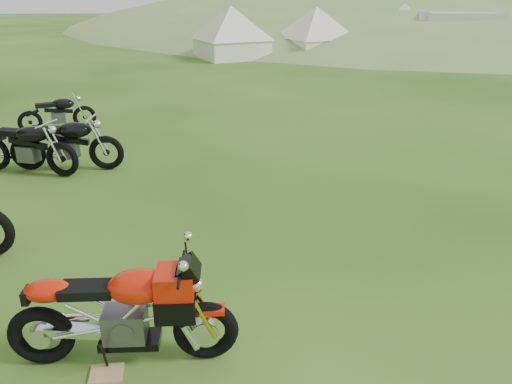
{
  "coord_description": "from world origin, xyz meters",
  "views": [
    {
      "loc": [
        -0.51,
        -4.94,
        3.18
      ],
      "look_at": [
        -0.03,
        0.4,
        0.95
      ],
      "focal_mm": 35.0,
      "sensor_mm": 36.0,
      "label": 1
    }
  ],
  "objects_px": {
    "vintage_moto_b": "(26,146)",
    "tent_mid": "(316,30)",
    "plywood_board": "(107,374)",
    "tent_right": "(403,26)",
    "sport_motorcycle": "(121,306)",
    "vintage_moto_d": "(57,113)",
    "vintage_moto_c": "(66,142)",
    "caravan": "(458,33)",
    "tent_left": "(231,31)"
  },
  "relations": [
    {
      "from": "vintage_moto_c",
      "to": "tent_mid",
      "type": "bearing_deg",
      "value": 67.82
    },
    {
      "from": "sport_motorcycle",
      "to": "plywood_board",
      "type": "height_order",
      "value": "sport_motorcycle"
    },
    {
      "from": "vintage_moto_b",
      "to": "tent_left",
      "type": "bearing_deg",
      "value": 93.31
    },
    {
      "from": "sport_motorcycle",
      "to": "tent_mid",
      "type": "bearing_deg",
      "value": 76.5
    },
    {
      "from": "vintage_moto_b",
      "to": "vintage_moto_c",
      "type": "xyz_separation_m",
      "value": [
        0.66,
        0.12,
        0.01
      ]
    },
    {
      "from": "plywood_board",
      "to": "tent_right",
      "type": "distance_m",
      "value": 25.24
    },
    {
      "from": "vintage_moto_c",
      "to": "vintage_moto_d",
      "type": "bearing_deg",
      "value": 112.69
    },
    {
      "from": "sport_motorcycle",
      "to": "vintage_moto_d",
      "type": "bearing_deg",
      "value": 111.22
    },
    {
      "from": "tent_right",
      "to": "tent_left",
      "type": "bearing_deg",
      "value": -142.21
    },
    {
      "from": "vintage_moto_c",
      "to": "tent_right",
      "type": "bearing_deg",
      "value": 58.07
    },
    {
      "from": "plywood_board",
      "to": "tent_right",
      "type": "xyz_separation_m",
      "value": [
        11.01,
        22.68,
        1.21
      ]
    },
    {
      "from": "vintage_moto_c",
      "to": "tent_mid",
      "type": "distance_m",
      "value": 17.37
    },
    {
      "from": "vintage_moto_d",
      "to": "caravan",
      "type": "bearing_deg",
      "value": 18.9
    },
    {
      "from": "sport_motorcycle",
      "to": "tent_right",
      "type": "relative_size",
      "value": 0.69
    },
    {
      "from": "plywood_board",
      "to": "tent_mid",
      "type": "distance_m",
      "value": 21.88
    },
    {
      "from": "vintage_moto_c",
      "to": "vintage_moto_d",
      "type": "height_order",
      "value": "vintage_moto_c"
    },
    {
      "from": "vintage_moto_b",
      "to": "tent_mid",
      "type": "distance_m",
      "value": 17.78
    },
    {
      "from": "vintage_moto_b",
      "to": "tent_left",
      "type": "relative_size",
      "value": 0.7
    },
    {
      "from": "vintage_moto_d",
      "to": "tent_left",
      "type": "relative_size",
      "value": 0.59
    },
    {
      "from": "vintage_moto_b",
      "to": "plywood_board",
      "type": "bearing_deg",
      "value": -47.08
    },
    {
      "from": "vintage_moto_b",
      "to": "tent_right",
      "type": "relative_size",
      "value": 0.7
    },
    {
      "from": "tent_left",
      "to": "tent_mid",
      "type": "xyz_separation_m",
      "value": [
        4.05,
        0.48,
        -0.03
      ]
    },
    {
      "from": "tent_right",
      "to": "caravan",
      "type": "bearing_deg",
      "value": -15.34
    },
    {
      "from": "vintage_moto_b",
      "to": "caravan",
      "type": "distance_m",
      "value": 21.97
    },
    {
      "from": "sport_motorcycle",
      "to": "vintage_moto_b",
      "type": "height_order",
      "value": "sport_motorcycle"
    },
    {
      "from": "plywood_board",
      "to": "tent_right",
      "type": "bearing_deg",
      "value": 64.12
    },
    {
      "from": "sport_motorcycle",
      "to": "vintage_moto_c",
      "type": "height_order",
      "value": "sport_motorcycle"
    },
    {
      "from": "tent_right",
      "to": "vintage_moto_d",
      "type": "bearing_deg",
      "value": -109.08
    },
    {
      "from": "vintage_moto_b",
      "to": "tent_right",
      "type": "distance_m",
      "value": 21.89
    },
    {
      "from": "tent_mid",
      "to": "tent_right",
      "type": "relative_size",
      "value": 0.98
    },
    {
      "from": "sport_motorcycle",
      "to": "vintage_moto_c",
      "type": "bearing_deg",
      "value": 111.45
    },
    {
      "from": "plywood_board",
      "to": "vintage_moto_b",
      "type": "distance_m",
      "value": 5.84
    },
    {
      "from": "sport_motorcycle",
      "to": "vintage_moto_b",
      "type": "relative_size",
      "value": 0.99
    },
    {
      "from": "vintage_moto_b",
      "to": "vintage_moto_c",
      "type": "distance_m",
      "value": 0.68
    },
    {
      "from": "vintage_moto_d",
      "to": "caravan",
      "type": "distance_m",
      "value": 20.23
    },
    {
      "from": "vintage_moto_b",
      "to": "vintage_moto_c",
      "type": "bearing_deg",
      "value": 29.65
    },
    {
      "from": "tent_mid",
      "to": "caravan",
      "type": "relative_size",
      "value": 0.65
    },
    {
      "from": "vintage_moto_d",
      "to": "vintage_moto_c",
      "type": "bearing_deg",
      "value": -91.68
    },
    {
      "from": "plywood_board",
      "to": "caravan",
      "type": "distance_m",
      "value": 24.73
    },
    {
      "from": "vintage_moto_b",
      "to": "caravan",
      "type": "xyz_separation_m",
      "value": [
        15.5,
        15.56,
        0.48
      ]
    },
    {
      "from": "vintage_moto_c",
      "to": "tent_mid",
      "type": "height_order",
      "value": "tent_mid"
    },
    {
      "from": "tent_left",
      "to": "tent_right",
      "type": "distance_m",
      "value": 9.21
    },
    {
      "from": "tent_left",
      "to": "sport_motorcycle",
      "type": "bearing_deg",
      "value": -115.8
    },
    {
      "from": "plywood_board",
      "to": "tent_left",
      "type": "bearing_deg",
      "value": 84.28
    },
    {
      "from": "tent_mid",
      "to": "vintage_moto_c",
      "type": "bearing_deg",
      "value": -137.85
    },
    {
      "from": "vintage_moto_c",
      "to": "vintage_moto_d",
      "type": "distance_m",
      "value": 2.9
    },
    {
      "from": "sport_motorcycle",
      "to": "vintage_moto_d",
      "type": "height_order",
      "value": "sport_motorcycle"
    },
    {
      "from": "tent_left",
      "to": "tent_mid",
      "type": "height_order",
      "value": "tent_left"
    },
    {
      "from": "vintage_moto_b",
      "to": "caravan",
      "type": "bearing_deg",
      "value": 64.53
    },
    {
      "from": "tent_left",
      "to": "tent_right",
      "type": "xyz_separation_m",
      "value": [
        8.95,
        2.18,
        0.0
      ]
    }
  ]
}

